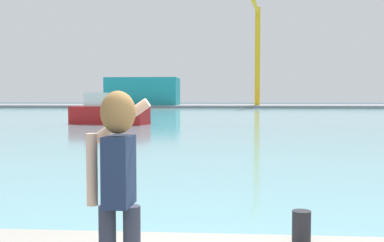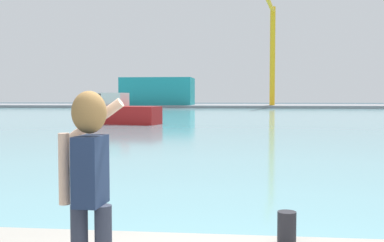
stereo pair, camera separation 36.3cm
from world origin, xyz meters
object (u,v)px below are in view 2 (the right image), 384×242
(warehouse_left, at_px, (158,91))
(harbor_bollard, at_px, (287,228))
(port_crane, at_px, (272,45))
(person_photographer, at_px, (90,175))
(boat_moored, at_px, (120,113))

(warehouse_left, bearing_deg, harbor_bollard, -78.65)
(warehouse_left, height_order, port_crane, port_crane)
(person_photographer, distance_m, port_crane, 86.24)
(person_photographer, xyz_separation_m, warehouse_left, (-15.67, 88.43, 1.63))
(person_photographer, relative_size, port_crane, 0.09)
(boat_moored, relative_size, warehouse_left, 0.46)
(boat_moored, relative_size, port_crane, 0.35)
(boat_moored, height_order, warehouse_left, warehouse_left)
(boat_moored, bearing_deg, harbor_bollard, -57.26)
(harbor_bollard, bearing_deg, warehouse_left, 101.35)
(boat_moored, xyz_separation_m, port_crane, (14.86, 53.00, 10.87))
(person_photographer, bearing_deg, boat_moored, 17.29)
(person_photographer, bearing_deg, warehouse_left, 12.78)
(person_photographer, height_order, boat_moored, boat_moored)
(harbor_bollard, relative_size, port_crane, 0.02)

